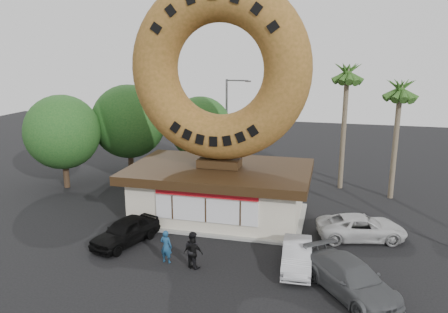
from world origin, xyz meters
TOP-DOWN VIEW (x-y plane):
  - ground at (0.00, 0.00)m, footprint 90.00×90.00m
  - donut_shop at (0.00, 5.98)m, footprint 11.20×7.20m
  - giant_donut at (0.00, 6.00)m, footprint 10.86×2.77m
  - tree_west at (-9.50, 13.00)m, footprint 6.00×6.00m
  - tree_mid at (-4.00, 15.00)m, footprint 5.20×5.20m
  - tree_far at (-13.00, 9.00)m, footprint 5.60×5.60m
  - palm_near at (7.50, 14.00)m, footprint 2.60×2.60m
  - palm_far at (11.00, 12.50)m, footprint 2.60×2.60m
  - street_lamp at (-1.86, 16.00)m, footprint 2.11×0.20m
  - person_left at (-1.02, -0.62)m, footprint 0.67×0.48m
  - person_center at (0.40, -0.72)m, footprint 1.10×1.00m
  - person_right at (0.49, -0.90)m, footprint 0.97×0.46m
  - car_black at (-3.98, 0.88)m, footprint 2.99×4.56m
  - car_silver at (5.36, 0.39)m, footprint 1.60×4.03m
  - car_grey at (7.86, -1.42)m, footprint 4.74×5.38m
  - car_white at (8.58, 4.70)m, footprint 5.29×3.33m

SIDE VIEW (x-z plane):
  - ground at x=0.00m, z-range 0.00..0.00m
  - car_silver at x=5.36m, z-range 0.00..1.30m
  - car_white at x=8.58m, z-range 0.00..1.36m
  - car_black at x=-3.98m, z-range 0.00..1.44m
  - car_grey at x=7.86m, z-range 0.00..1.49m
  - person_right at x=0.49m, z-range 0.00..1.61m
  - person_left at x=-1.02m, z-range 0.00..1.71m
  - person_center at x=0.40m, z-range 0.00..1.83m
  - donut_shop at x=0.00m, z-range -0.13..3.67m
  - tree_mid at x=-4.00m, z-range 0.70..7.33m
  - tree_far at x=-13.00m, z-range 0.76..7.90m
  - street_lamp at x=-1.86m, z-range 0.48..8.48m
  - tree_west at x=-9.50m, z-range 0.82..8.47m
  - palm_far at x=11.00m, z-range 3.11..11.86m
  - palm_near at x=7.50m, z-range 3.54..13.29m
  - giant_donut at x=0.00m, z-range 3.80..14.66m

